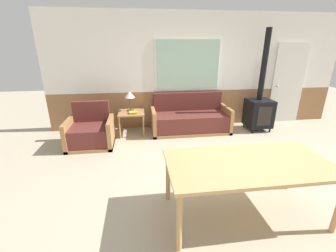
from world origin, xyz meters
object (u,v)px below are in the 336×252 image
at_px(couch, 190,120).
at_px(side_table, 131,115).
at_px(wood_stove, 259,108).
at_px(table_lamp, 130,96).
at_px(armchair, 91,133).
at_px(dining_table, 248,167).

xyz_separation_m(couch, side_table, (-1.38, 0.03, 0.18)).
bearing_deg(couch, wood_stove, -3.72).
height_order(couch, table_lamp, table_lamp).
bearing_deg(table_lamp, side_table, -79.86).
bearing_deg(side_table, table_lamp, 100.14).
relative_size(armchair, dining_table, 0.49).
bearing_deg(side_table, couch, -1.26).
relative_size(couch, side_table, 3.14).
bearing_deg(armchair, couch, 10.97).
distance_m(armchair, side_table, 1.01).
height_order(armchair, side_table, armchair).
distance_m(couch, armchair, 2.26).
xyz_separation_m(couch, dining_table, (0.01, -2.85, 0.39)).
distance_m(armchair, dining_table, 3.24).
height_order(armchair, wood_stove, wood_stove).
bearing_deg(armchair, wood_stove, 3.88).
bearing_deg(side_table, dining_table, -64.34).
distance_m(couch, side_table, 1.39).
height_order(couch, dining_table, couch).
xyz_separation_m(side_table, wood_stove, (3.03, -0.14, 0.11)).
distance_m(armchair, wood_stove, 3.89).
height_order(couch, side_table, couch).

